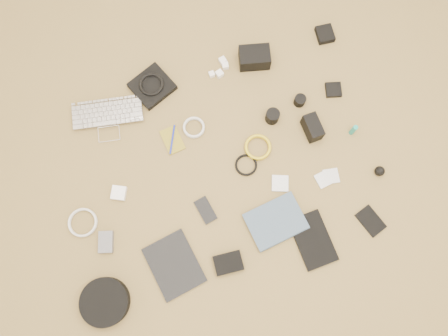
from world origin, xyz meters
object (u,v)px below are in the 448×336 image
object	(u,v)px
tablet	(174,265)
paperback	(285,240)
dslr_camera	(254,58)
headphone_case	(105,302)
phone	(206,210)
laptop	(109,122)

from	to	relation	value
tablet	paperback	bearing A→B (deg)	-15.79
paperback	dslr_camera	bearing A→B (deg)	-17.52
headphone_case	paperback	bearing A→B (deg)	1.15
tablet	headphone_case	distance (m)	0.32
dslr_camera	phone	world-z (taller)	dslr_camera
phone	headphone_case	distance (m)	0.57
dslr_camera	paperback	size ratio (longest dim) A/B	0.59
headphone_case	phone	bearing A→B (deg)	25.70
dslr_camera	phone	bearing A→B (deg)	-112.22
tablet	headphone_case	xyz separation A→B (m)	(-0.32, -0.06, 0.02)
headphone_case	paperback	xyz separation A→B (m)	(0.81, 0.02, -0.02)
dslr_camera	phone	xyz separation A→B (m)	(-0.43, -0.63, -0.04)
laptop	dslr_camera	size ratio (longest dim) A/B	2.27
tablet	paperback	size ratio (longest dim) A/B	1.03
dslr_camera	headphone_case	world-z (taller)	dslr_camera
paperback	headphone_case	bearing A→B (deg)	82.83
tablet	phone	size ratio (longest dim) A/B	2.18
laptop	paperback	world-z (taller)	laptop
headphone_case	dslr_camera	bearing A→B (deg)	42.63
phone	paperback	bearing A→B (deg)	-50.16
dslr_camera	tablet	distance (m)	1.03
tablet	headphone_case	world-z (taller)	headphone_case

